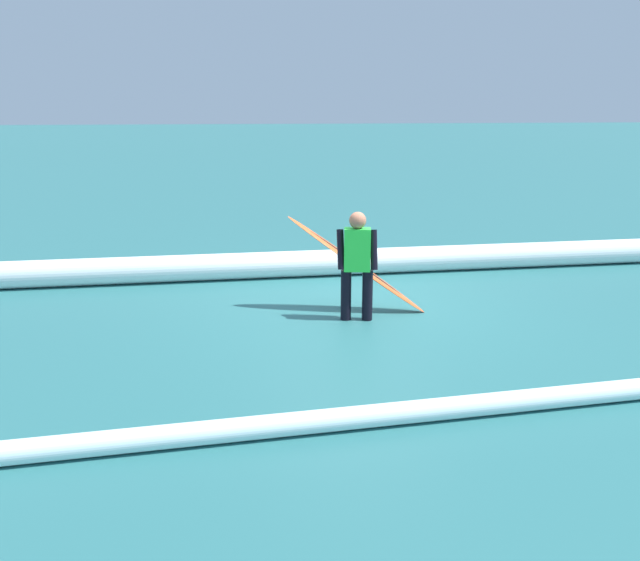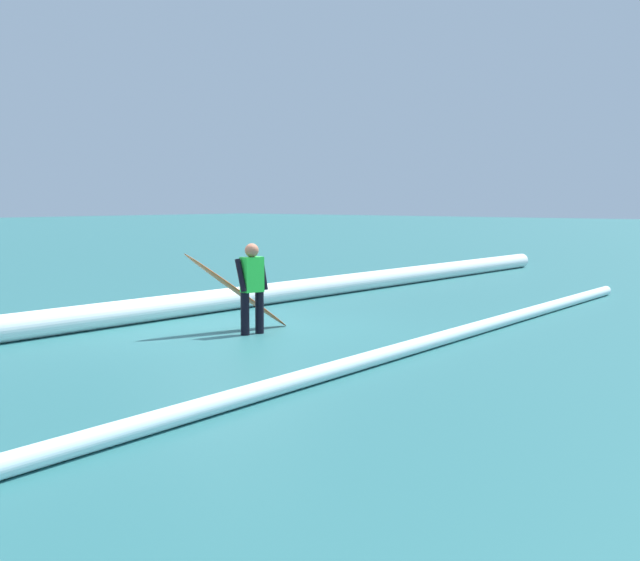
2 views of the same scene
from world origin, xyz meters
The scene contains 5 objects.
ground_plane centered at (0.00, 0.00, 0.00)m, with size 167.13×167.13×0.00m, color #296869.
surfer centered at (0.14, 0.64, 0.81)m, with size 0.51×0.28×1.45m.
surfboard centered at (0.07, 0.24, 0.65)m, with size 1.93×0.76×1.34m.
wave_crest_foreground centered at (-2.01, -1.79, 0.21)m, with size 0.43×0.43×25.70m, color white.
wave_crest_midground centered at (1.45, 3.68, 0.10)m, with size 0.20×0.20×20.77m, color white.
Camera 1 is at (1.75, 8.83, 2.79)m, focal length 36.94 mm.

